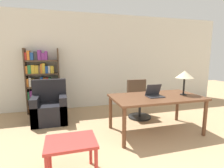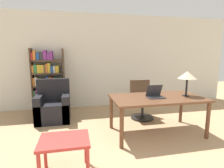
{
  "view_description": "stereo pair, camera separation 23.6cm",
  "coord_description": "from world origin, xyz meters",
  "px_view_note": "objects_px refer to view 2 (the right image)",
  "views": [
    {
      "loc": [
        -1.12,
        -0.58,
        1.52
      ],
      "look_at": [
        -0.2,
        2.59,
        0.98
      ],
      "focal_mm": 28.0,
      "sensor_mm": 36.0,
      "label": 1
    },
    {
      "loc": [
        -0.89,
        -0.64,
        1.52
      ],
      "look_at": [
        -0.2,
        2.59,
        0.98
      ],
      "focal_mm": 28.0,
      "sensor_mm": 36.0,
      "label": 2
    }
  ],
  "objects_px": {
    "office_chair": "(142,101)",
    "bookshelf": "(47,82)",
    "side_table_blue": "(65,145)",
    "desk": "(157,101)",
    "table_lamp": "(187,76)",
    "laptop": "(155,95)",
    "armchair": "(53,107)"
  },
  "relations": [
    {
      "from": "armchair",
      "to": "table_lamp",
      "type": "bearing_deg",
      "value": -23.87
    },
    {
      "from": "laptop",
      "to": "side_table_blue",
      "type": "height_order",
      "value": "laptop"
    },
    {
      "from": "table_lamp",
      "to": "armchair",
      "type": "relative_size",
      "value": 0.5
    },
    {
      "from": "table_lamp",
      "to": "armchair",
      "type": "height_order",
      "value": "table_lamp"
    },
    {
      "from": "side_table_blue",
      "to": "laptop",
      "type": "bearing_deg",
      "value": 28.33
    },
    {
      "from": "laptop",
      "to": "office_chair",
      "type": "height_order",
      "value": "laptop"
    },
    {
      "from": "table_lamp",
      "to": "desk",
      "type": "bearing_deg",
      "value": 176.3
    },
    {
      "from": "office_chair",
      "to": "side_table_blue",
      "type": "relative_size",
      "value": 1.49
    },
    {
      "from": "laptop",
      "to": "side_table_blue",
      "type": "relative_size",
      "value": 0.5
    },
    {
      "from": "desk",
      "to": "office_chair",
      "type": "distance_m",
      "value": 0.93
    },
    {
      "from": "laptop",
      "to": "side_table_blue",
      "type": "bearing_deg",
      "value": -151.67
    },
    {
      "from": "bookshelf",
      "to": "office_chair",
      "type": "bearing_deg",
      "value": -24.36
    },
    {
      "from": "side_table_blue",
      "to": "bookshelf",
      "type": "bearing_deg",
      "value": 102.03
    },
    {
      "from": "table_lamp",
      "to": "side_table_blue",
      "type": "bearing_deg",
      "value": -159.36
    },
    {
      "from": "bookshelf",
      "to": "armchair",
      "type": "bearing_deg",
      "value": -73.41
    },
    {
      "from": "laptop",
      "to": "table_lamp",
      "type": "bearing_deg",
      "value": -1.87
    },
    {
      "from": "bookshelf",
      "to": "desk",
      "type": "bearing_deg",
      "value": -40.36
    },
    {
      "from": "table_lamp",
      "to": "office_chair",
      "type": "relative_size",
      "value": 0.53
    },
    {
      "from": "desk",
      "to": "laptop",
      "type": "distance_m",
      "value": 0.15
    },
    {
      "from": "desk",
      "to": "table_lamp",
      "type": "xyz_separation_m",
      "value": [
        0.6,
        -0.04,
        0.49
      ]
    },
    {
      "from": "laptop",
      "to": "table_lamp",
      "type": "xyz_separation_m",
      "value": [
        0.65,
        -0.02,
        0.35
      ]
    },
    {
      "from": "office_chair",
      "to": "bookshelf",
      "type": "xyz_separation_m",
      "value": [
        -2.35,
        1.06,
        0.4
      ]
    },
    {
      "from": "laptop",
      "to": "office_chair",
      "type": "relative_size",
      "value": 0.33
    },
    {
      "from": "side_table_blue",
      "to": "table_lamp",
      "type": "bearing_deg",
      "value": 20.64
    },
    {
      "from": "office_chair",
      "to": "side_table_blue",
      "type": "bearing_deg",
      "value": -134.08
    },
    {
      "from": "side_table_blue",
      "to": "armchair",
      "type": "bearing_deg",
      "value": 100.15
    },
    {
      "from": "table_lamp",
      "to": "office_chair",
      "type": "bearing_deg",
      "value": 120.63
    },
    {
      "from": "table_lamp",
      "to": "office_chair",
      "type": "distance_m",
      "value": 1.3
    },
    {
      "from": "desk",
      "to": "bookshelf",
      "type": "xyz_separation_m",
      "value": [
        -2.3,
        1.95,
        0.16
      ]
    },
    {
      "from": "desk",
      "to": "armchair",
      "type": "height_order",
      "value": "armchair"
    },
    {
      "from": "table_lamp",
      "to": "armchair",
      "type": "xyz_separation_m",
      "value": [
        -2.65,
        1.17,
        -0.81
      ]
    },
    {
      "from": "office_chair",
      "to": "side_table_blue",
      "type": "height_order",
      "value": "office_chair"
    }
  ]
}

